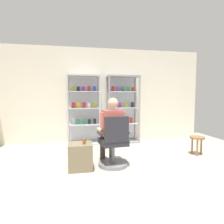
% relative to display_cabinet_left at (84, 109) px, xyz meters
% --- Properties ---
extents(ground_plane, '(7.20, 7.20, 0.00)m').
position_rel_display_cabinet_left_xyz_m(ground_plane, '(0.55, -2.76, -0.97)').
color(ground_plane, '#B2A899').
extents(back_wall, '(6.00, 0.10, 2.70)m').
position_rel_display_cabinet_left_xyz_m(back_wall, '(0.55, 0.24, 0.38)').
color(back_wall, silver).
rests_on(back_wall, ground).
extents(display_cabinet_left, '(0.90, 0.45, 1.90)m').
position_rel_display_cabinet_left_xyz_m(display_cabinet_left, '(0.00, 0.00, 0.00)').
color(display_cabinet_left, '#B7B7BC').
rests_on(display_cabinet_left, ground).
extents(display_cabinet_right, '(0.90, 0.45, 1.90)m').
position_rel_display_cabinet_left_xyz_m(display_cabinet_right, '(1.10, 0.00, 0.00)').
color(display_cabinet_right, gray).
rests_on(display_cabinet_right, ground).
extents(office_chair, '(0.59, 0.56, 0.96)m').
position_rel_display_cabinet_left_xyz_m(office_chair, '(0.48, -1.90, -0.57)').
color(office_chair, slate).
rests_on(office_chair, ground).
extents(seated_shopkeeper, '(0.52, 0.60, 1.29)m').
position_rel_display_cabinet_left_xyz_m(seated_shopkeeper, '(0.46, -1.73, -0.25)').
color(seated_shopkeeper, '#3F382D').
rests_on(seated_shopkeeper, ground).
extents(storage_crate, '(0.42, 0.43, 0.47)m').
position_rel_display_cabinet_left_xyz_m(storage_crate, '(-0.13, -1.88, -0.73)').
color(storage_crate, '#72664C').
rests_on(storage_crate, ground).
extents(tea_glass, '(0.06, 0.06, 0.10)m').
position_rel_display_cabinet_left_xyz_m(tea_glass, '(-0.06, -1.94, -0.45)').
color(tea_glass, brown).
rests_on(tea_glass, storage_crate).
extents(wooden_stool, '(0.32, 0.32, 0.41)m').
position_rel_display_cabinet_left_xyz_m(wooden_stool, '(2.47, -1.51, -0.64)').
color(wooden_stool, olive).
rests_on(wooden_stool, ground).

